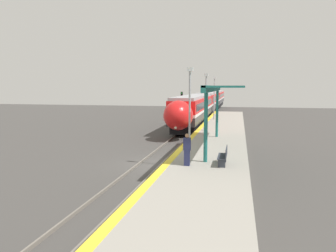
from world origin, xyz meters
name	(u,v)px	position (x,y,z in m)	size (l,w,h in m)	color
ground_plane	(151,164)	(0.00, 0.00, 0.00)	(120.00, 120.00, 0.00)	#423F3D
rail_left	(140,163)	(-0.72, 0.00, 0.07)	(0.08, 90.00, 0.15)	slate
rail_right	(162,164)	(0.72, 0.00, 0.07)	(0.08, 90.00, 0.15)	slate
train	(208,102)	(0.00, 38.25, 2.21)	(2.82, 60.79, 3.85)	black
platform_right	(211,159)	(3.79, 0.00, 0.51)	(4.29, 64.00, 1.04)	gray
platform_bench	(224,156)	(4.71, -3.38, 1.50)	(0.44, 1.57, 0.89)	#2D333D
person_waiting	(187,149)	(2.93, -3.94, 1.85)	(0.36, 0.22, 1.61)	navy
railway_signal	(182,103)	(-2.57, 26.00, 2.56)	(0.28, 0.28, 4.16)	#59595E
lamppost_near	(190,103)	(2.50, -0.30, 3.93)	(0.36, 0.20, 5.03)	#9E9EA3
lamppost_mid	(206,98)	(2.50, 9.42, 3.93)	(0.36, 0.20, 5.03)	#9E9EA3
lamppost_far	(214,95)	(2.50, 19.14, 3.93)	(0.36, 0.20, 5.03)	#9E9EA3
station_canopy	(222,90)	(4.31, 1.43, 4.73)	(2.02, 11.72, 3.96)	#1E6B66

